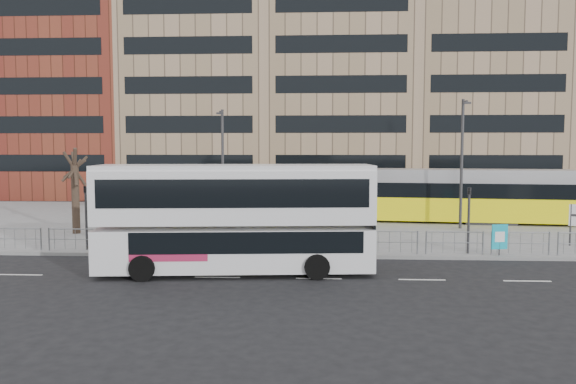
{
  "coord_description": "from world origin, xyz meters",
  "views": [
    {
      "loc": [
        1.94,
        -25.63,
        5.15
      ],
      "look_at": [
        0.26,
        6.0,
        2.58
      ],
      "focal_mm": 35.0,
      "sensor_mm": 36.0,
      "label": 1
    }
  ],
  "objects_px": {
    "traffic_light_east": "(469,212)",
    "pedestrian": "(296,215)",
    "double_decker_bus": "(235,215)",
    "traffic_light_west": "(86,209)",
    "tram": "(343,194)",
    "bare_tree": "(74,146)",
    "lamp_post_west": "(223,160)",
    "lamp_post_east": "(462,158)",
    "ad_panel": "(500,237)"
  },
  "relations": [
    {
      "from": "double_decker_bus",
      "to": "ad_panel",
      "type": "xyz_separation_m",
      "value": [
        11.71,
        3.59,
        -1.4
      ]
    },
    {
      "from": "bare_tree",
      "to": "pedestrian",
      "type": "bearing_deg",
      "value": 7.96
    },
    {
      "from": "traffic_light_west",
      "to": "tram",
      "type": "bearing_deg",
      "value": 46.59
    },
    {
      "from": "lamp_post_east",
      "to": "bare_tree",
      "type": "height_order",
      "value": "lamp_post_east"
    },
    {
      "from": "tram",
      "to": "traffic_light_west",
      "type": "relative_size",
      "value": 9.64
    },
    {
      "from": "tram",
      "to": "bare_tree",
      "type": "relative_size",
      "value": 4.41
    },
    {
      "from": "traffic_light_east",
      "to": "tram",
      "type": "bearing_deg",
      "value": 135.69
    },
    {
      "from": "lamp_post_west",
      "to": "bare_tree",
      "type": "xyz_separation_m",
      "value": [
        -7.62,
        -5.46,
        0.93
      ]
    },
    {
      "from": "lamp_post_west",
      "to": "ad_panel",
      "type": "bearing_deg",
      "value": -36.51
    },
    {
      "from": "lamp_post_east",
      "to": "traffic_light_west",
      "type": "bearing_deg",
      "value": -157.9
    },
    {
      "from": "double_decker_bus",
      "to": "traffic_light_east",
      "type": "height_order",
      "value": "double_decker_bus"
    },
    {
      "from": "traffic_light_west",
      "to": "lamp_post_west",
      "type": "relative_size",
      "value": 0.42
    },
    {
      "from": "pedestrian",
      "to": "bare_tree",
      "type": "distance_m",
      "value": 13.43
    },
    {
      "from": "tram",
      "to": "ad_panel",
      "type": "height_order",
      "value": "tram"
    },
    {
      "from": "traffic_light_west",
      "to": "traffic_light_east",
      "type": "height_order",
      "value": "same"
    },
    {
      "from": "pedestrian",
      "to": "bare_tree",
      "type": "height_order",
      "value": "bare_tree"
    },
    {
      "from": "double_decker_bus",
      "to": "traffic_light_east",
      "type": "xyz_separation_m",
      "value": [
        10.38,
        3.99,
        -0.26
      ]
    },
    {
      "from": "ad_panel",
      "to": "bare_tree",
      "type": "distance_m",
      "value": 23.33
    },
    {
      "from": "pedestrian",
      "to": "ad_panel",
      "type": "bearing_deg",
      "value": -140.39
    },
    {
      "from": "ad_panel",
      "to": "lamp_post_east",
      "type": "relative_size",
      "value": 0.18
    },
    {
      "from": "double_decker_bus",
      "to": "traffic_light_west",
      "type": "height_order",
      "value": "double_decker_bus"
    },
    {
      "from": "double_decker_bus",
      "to": "pedestrian",
      "type": "bearing_deg",
      "value": 73.99
    },
    {
      "from": "pedestrian",
      "to": "traffic_light_west",
      "type": "bearing_deg",
      "value": 110.5
    },
    {
      "from": "pedestrian",
      "to": "bare_tree",
      "type": "relative_size",
      "value": 0.27
    },
    {
      "from": "traffic_light_east",
      "to": "lamp_post_east",
      "type": "relative_size",
      "value": 0.39
    },
    {
      "from": "traffic_light_east",
      "to": "bare_tree",
      "type": "distance_m",
      "value": 21.79
    },
    {
      "from": "double_decker_bus",
      "to": "bare_tree",
      "type": "relative_size",
      "value": 1.66
    },
    {
      "from": "double_decker_bus",
      "to": "tram",
      "type": "relative_size",
      "value": 0.38
    },
    {
      "from": "pedestrian",
      "to": "lamp_post_east",
      "type": "xyz_separation_m",
      "value": [
        10.0,
        1.34,
        3.4
      ]
    },
    {
      "from": "pedestrian",
      "to": "lamp_post_east",
      "type": "distance_m",
      "value": 10.65
    },
    {
      "from": "double_decker_bus",
      "to": "ad_panel",
      "type": "height_order",
      "value": "double_decker_bus"
    },
    {
      "from": "double_decker_bus",
      "to": "pedestrian",
      "type": "relative_size",
      "value": 6.22
    },
    {
      "from": "traffic_light_east",
      "to": "ad_panel",
      "type": "bearing_deg",
      "value": 5.29
    },
    {
      "from": "pedestrian",
      "to": "lamp_post_west",
      "type": "relative_size",
      "value": 0.24
    },
    {
      "from": "pedestrian",
      "to": "lamp_post_west",
      "type": "distance_m",
      "value": 7.01
    },
    {
      "from": "bare_tree",
      "to": "traffic_light_east",
      "type": "bearing_deg",
      "value": -13.45
    },
    {
      "from": "double_decker_bus",
      "to": "lamp_post_east",
      "type": "xyz_separation_m",
      "value": [
        12.06,
        12.11,
        2.06
      ]
    },
    {
      "from": "double_decker_bus",
      "to": "traffic_light_west",
      "type": "relative_size",
      "value": 3.62
    },
    {
      "from": "pedestrian",
      "to": "traffic_light_west",
      "type": "distance_m",
      "value": 12.08
    },
    {
      "from": "ad_panel",
      "to": "traffic_light_west",
      "type": "bearing_deg",
      "value": 167.13
    },
    {
      "from": "traffic_light_west",
      "to": "double_decker_bus",
      "type": "bearing_deg",
      "value": -23.22
    },
    {
      "from": "lamp_post_west",
      "to": "lamp_post_east",
      "type": "bearing_deg",
      "value": -8.89
    },
    {
      "from": "traffic_light_east",
      "to": "pedestrian",
      "type": "bearing_deg",
      "value": 162.6
    },
    {
      "from": "tram",
      "to": "pedestrian",
      "type": "height_order",
      "value": "tram"
    },
    {
      "from": "double_decker_bus",
      "to": "pedestrian",
      "type": "xyz_separation_m",
      "value": [
        2.06,
        10.78,
        -1.33
      ]
    },
    {
      "from": "pedestrian",
      "to": "traffic_light_west",
      "type": "height_order",
      "value": "traffic_light_west"
    },
    {
      "from": "double_decker_bus",
      "to": "tram",
      "type": "bearing_deg",
      "value": 67.29
    },
    {
      "from": "traffic_light_west",
      "to": "bare_tree",
      "type": "distance_m",
      "value": 6.45
    },
    {
      "from": "double_decker_bus",
      "to": "lamp_post_west",
      "type": "xyz_separation_m",
      "value": [
        -2.98,
        14.46,
        1.85
      ]
    },
    {
      "from": "tram",
      "to": "bare_tree",
      "type": "height_order",
      "value": "bare_tree"
    }
  ]
}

